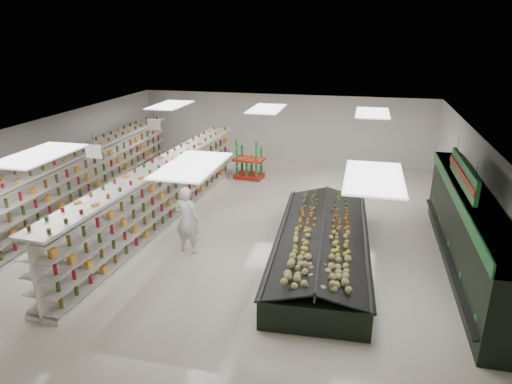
% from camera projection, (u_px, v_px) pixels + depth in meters
% --- Properties ---
extents(floor, '(16.00, 16.00, 0.00)m').
position_uv_depth(floor, '(240.00, 224.00, 15.05)').
color(floor, beige).
rests_on(floor, ground).
extents(ceiling, '(14.00, 16.00, 0.02)m').
position_uv_depth(ceiling, '(239.00, 128.00, 13.97)').
color(ceiling, white).
rests_on(ceiling, wall_back).
extents(wall_back, '(14.00, 0.02, 3.20)m').
position_uv_depth(wall_back, '(284.00, 128.00, 21.84)').
color(wall_back, silver).
rests_on(wall_back, floor).
extents(wall_front, '(14.00, 0.02, 3.20)m').
position_uv_depth(wall_front, '(106.00, 330.00, 7.18)').
color(wall_front, silver).
rests_on(wall_front, floor).
extents(wall_left, '(0.02, 16.00, 3.20)m').
position_uv_depth(wall_left, '(48.00, 164.00, 16.03)').
color(wall_left, silver).
rests_on(wall_left, floor).
extents(wall_right, '(0.02, 16.00, 3.20)m').
position_uv_depth(wall_right, '(476.00, 195.00, 12.99)').
color(wall_right, silver).
rests_on(wall_right, floor).
extents(produce_wall_case, '(0.93, 8.00, 2.20)m').
position_uv_depth(produce_wall_case, '(467.00, 226.00, 11.84)').
color(produce_wall_case, black).
rests_on(produce_wall_case, floor).
extents(aisle_sign_near, '(0.52, 0.06, 0.75)m').
position_uv_depth(aisle_sign_near, '(94.00, 151.00, 13.12)').
color(aisle_sign_near, white).
rests_on(aisle_sign_near, ceiling).
extents(aisle_sign_far, '(0.52, 0.06, 0.75)m').
position_uv_depth(aisle_sign_far, '(154.00, 125.00, 16.78)').
color(aisle_sign_far, white).
rests_on(aisle_sign_far, ceiling).
extents(hortifruti_banner, '(0.12, 3.20, 0.95)m').
position_uv_depth(hortifruti_banner, '(464.00, 174.00, 11.43)').
color(hortifruti_banner, '#1C6C31').
rests_on(hortifruti_banner, ceiling).
extents(gondola_left, '(1.13, 11.93, 2.06)m').
position_uv_depth(gondola_left, '(90.00, 177.00, 16.71)').
color(gondola_left, white).
rests_on(gondola_left, floor).
extents(gondola_center, '(1.43, 11.71, 2.02)m').
position_uv_depth(gondola_center, '(162.00, 195.00, 14.94)').
color(gondola_center, white).
rests_on(gondola_center, floor).
extents(produce_island, '(2.85, 7.05, 1.04)m').
position_uv_depth(produce_island, '(322.00, 244.00, 12.58)').
color(produce_island, black).
rests_on(produce_island, floor).
extents(soda_endcap, '(1.33, 0.98, 1.58)m').
position_uv_depth(soda_endcap, '(249.00, 161.00, 19.45)').
color(soda_endcap, '#B12014').
rests_on(soda_endcap, floor).
extents(shopper_main, '(0.76, 0.53, 1.97)m').
position_uv_depth(shopper_main, '(187.00, 220.00, 12.86)').
color(shopper_main, white).
rests_on(shopper_main, floor).
extents(shopper_background, '(0.59, 0.91, 1.83)m').
position_uv_depth(shopper_background, '(196.00, 160.00, 18.97)').
color(shopper_background, '#927C59').
rests_on(shopper_background, floor).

